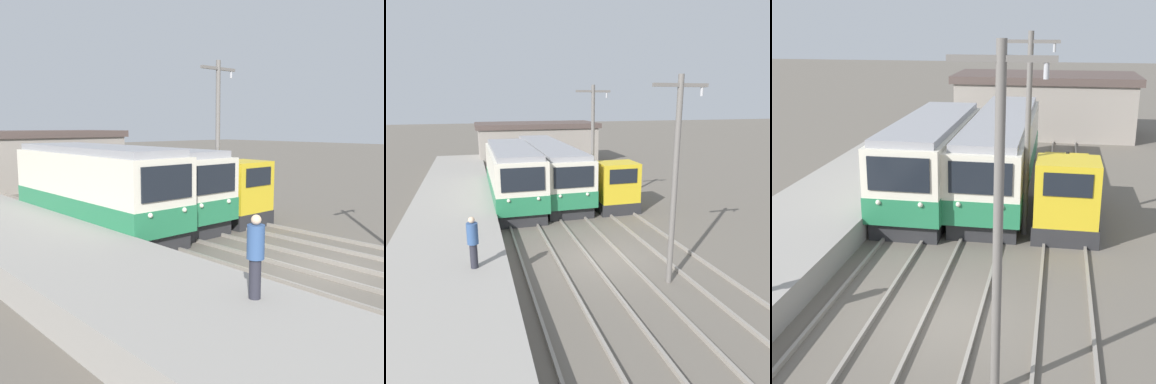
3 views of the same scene
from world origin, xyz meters
TOP-DOWN VIEW (x-y plane):
  - ground_plane at (0.00, 0.00)m, footprint 200.00×200.00m
  - platform_left at (-6.25, 0.00)m, footprint 4.50×54.00m
  - track_left at (-2.60, 0.00)m, footprint 1.54×60.00m
  - track_center at (0.20, 0.00)m, footprint 1.54×60.00m
  - track_right at (3.20, 0.00)m, footprint 1.54×60.00m
  - commuter_train_left at (-2.60, 9.70)m, footprint 2.84×10.16m
  - commuter_train_center at (0.20, 12.00)m, footprint 2.84×13.88m
  - shunting_locomotive at (3.20, 8.06)m, footprint 2.40×6.04m
  - catenary_mast_near at (1.71, -2.67)m, footprint 2.00×0.20m
  - catenary_mast_mid at (1.71, 6.49)m, footprint 2.00×0.20m
  - person_on_platform at (-5.17, -1.49)m, footprint 0.38×0.38m
  - station_building at (1.75, 26.00)m, footprint 12.60×6.30m

SIDE VIEW (x-z plane):
  - ground_plane at x=0.00m, z-range 0.00..0.00m
  - track_left at x=-2.60m, z-range 0.00..0.14m
  - track_center at x=0.20m, z-range 0.00..0.14m
  - track_right at x=3.20m, z-range 0.00..0.14m
  - platform_left at x=-6.25m, z-range 0.00..0.94m
  - shunting_locomotive at x=3.20m, z-range -0.29..2.71m
  - commuter_train_center at x=0.20m, z-range -0.12..3.46m
  - commuter_train_left at x=-2.60m, z-range -0.14..3.62m
  - person_on_platform at x=-5.17m, z-range 1.02..2.86m
  - station_building at x=1.75m, z-range 0.02..4.27m
  - catenary_mast_near at x=1.71m, z-range 0.32..7.72m
  - catenary_mast_mid at x=1.71m, z-range 0.32..7.72m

